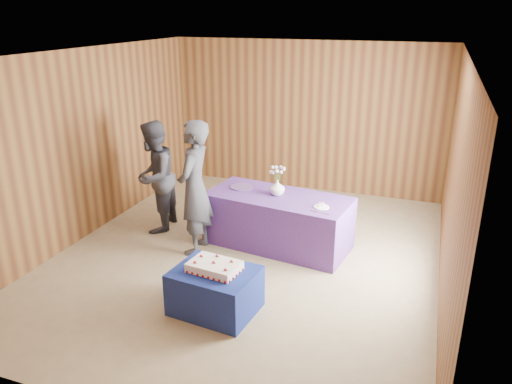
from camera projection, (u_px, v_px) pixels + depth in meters
The scene contains 13 objects.
ground at pixel (247, 257), 6.85m from camera, with size 6.00×6.00×0.00m, color tan.
room_shell at pixel (246, 128), 6.23m from camera, with size 5.04×6.04×2.72m.
cake_table at pixel (215, 291), 5.56m from camera, with size 0.90×0.70×0.50m, color navy.
serving_table at pixel (278, 221), 7.08m from camera, with size 2.00×0.90×0.75m, color #643592.
sheet_cake at pixel (214, 267), 5.46m from camera, with size 0.62×0.46×0.13m.
vase at pixel (277, 188), 6.95m from camera, with size 0.21×0.21×0.22m, color silver.
flower_spray at pixel (278, 170), 6.86m from camera, with size 0.22×0.22×0.17m.
platter at pixel (242, 187), 7.27m from camera, with size 0.33×0.33×0.02m, color #62458B.
plate at pixel (322, 207), 6.54m from camera, with size 0.20×0.20×0.01m, color white.
cake_slice at pixel (322, 205), 6.53m from camera, with size 0.07×0.06×0.07m.
knife at pixel (320, 212), 6.38m from camera, with size 0.26×0.02×0.00m, color #AFB0B4.
guest_left at pixel (194, 188), 6.72m from camera, with size 0.68×0.44×1.86m, color #363840.
guest_right at pixel (154, 177), 7.44m from camera, with size 0.82×0.64×1.69m, color #373843.
Camera 1 is at (2.20, -5.71, 3.21)m, focal length 35.00 mm.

